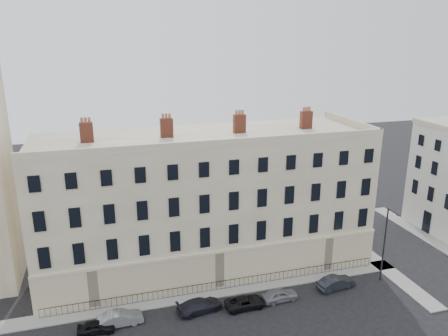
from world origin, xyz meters
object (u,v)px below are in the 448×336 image
Objects in this scene: car_b at (120,318)px; car_e at (280,295)px; car_c at (200,305)px; car_f at (336,283)px; car_d at (245,302)px; streetlamp at (385,242)px; car_a at (96,327)px.

car_e is at bearing -95.82° from car_b.
car_c is 1.08× the size of car_f.
car_d is 0.49× the size of streetlamp.
streetlamp is at bearing -94.14° from car_b.
car_d is at bearing -107.52° from car_c.
streetlamp reaches higher than car_e.
car_d is at bearing -97.17° from car_b.
car_f reaches higher than car_b.
car_a is at bearing 83.10° from car_f.
car_f is (10.12, 0.53, 0.12)m from car_d.
car_c is 14.50m from car_f.
car_a is 29.71m from streetlamp.
car_d is at bearing 88.82° from car_e.
car_f is at bearing -84.57° from car_a.
car_f is at bearing -90.28° from car_e.
car_e is at bearing 85.50° from car_f.
streetlamp is (27.33, -0.12, 3.94)m from car_b.
streetlamp reaches higher than car_f.
car_c is at bearing -176.54° from streetlamp.
car_c is 20.34m from streetlamp.
streetlamp is (11.95, 0.40, 3.97)m from car_e.
car_e is (17.48, 0.01, 0.08)m from car_a.
streetlamp is (19.95, -0.06, 3.96)m from car_c.
car_b is 0.99× the size of car_f.
car_b is 11.78m from car_d.
car_e is (15.39, -0.52, -0.03)m from car_b.
car_a is 9.49m from car_c.
streetlamp reaches higher than car_b.
car_f is 6.72m from streetlamp.
car_d reaches higher than car_a.
car_b is 0.91× the size of car_c.
car_d is at bearing 85.17° from car_f.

